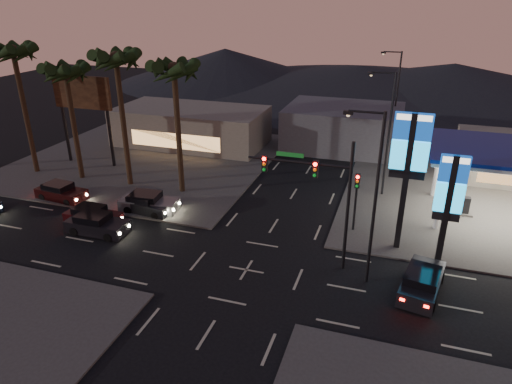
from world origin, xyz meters
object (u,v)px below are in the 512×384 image
(car_lane_b_front, at_px, (149,203))
(car_lane_a_mid, at_px, (93,216))
(suv_station, at_px, (422,282))
(car_lane_b_mid, at_px, (146,204))
(car_lane_a_front, at_px, (97,224))
(pylon_sign_tall, at_px, (409,156))
(car_lane_b_rear, at_px, (61,192))
(traffic_signal_mast, at_px, (319,185))
(pylon_sign_short, at_px, (450,194))

(car_lane_b_front, bearing_deg, car_lane_a_mid, -130.78)
(suv_station, bearing_deg, car_lane_b_mid, 167.81)
(car_lane_a_mid, bearing_deg, car_lane_a_front, -43.66)
(pylon_sign_tall, bearing_deg, car_lane_a_front, -167.83)
(car_lane_a_mid, bearing_deg, car_lane_b_mid, 48.24)
(car_lane_b_mid, distance_m, car_lane_b_rear, 7.72)
(pylon_sign_tall, distance_m, suv_station, 7.50)
(traffic_signal_mast, xyz_separation_m, car_lane_a_mid, (-16.24, 0.25, -4.60))
(pylon_sign_tall, distance_m, car_lane_b_rear, 26.73)
(traffic_signal_mast, bearing_deg, car_lane_b_front, 165.87)
(car_lane_b_front, relative_size, car_lane_b_mid, 1.07)
(car_lane_b_rear, relative_size, suv_station, 0.92)
(pylon_sign_short, relative_size, car_lane_b_mid, 1.62)
(pylon_sign_tall, bearing_deg, car_lane_b_rear, -179.12)
(car_lane_b_rear, height_order, suv_station, suv_station)
(car_lane_a_front, relative_size, car_lane_b_mid, 1.02)
(pylon_sign_short, distance_m, traffic_signal_mast, 7.69)
(traffic_signal_mast, bearing_deg, pylon_sign_tall, 36.52)
(car_lane_a_front, bearing_deg, car_lane_b_mid, 68.94)
(pylon_sign_tall, xyz_separation_m, traffic_signal_mast, (-4.74, -3.51, -1.17))
(car_lane_b_front, distance_m, car_lane_b_mid, 0.26)
(car_lane_a_front, bearing_deg, car_lane_a_mid, 136.34)
(car_lane_b_rear, xyz_separation_m, suv_station, (27.59, -4.23, 0.05))
(pylon_sign_tall, bearing_deg, car_lane_a_mid, -171.17)
(car_lane_b_mid, xyz_separation_m, car_lane_b_rear, (-7.72, -0.06, 0.00))
(car_lane_b_rear, bearing_deg, car_lane_a_front, -32.12)
(car_lane_a_front, xyz_separation_m, suv_station, (21.39, -0.34, 0.03))
(car_lane_b_rear, distance_m, suv_station, 27.91)
(car_lane_a_mid, xyz_separation_m, suv_station, (22.47, -1.37, 0.06))
(car_lane_a_front, xyz_separation_m, car_lane_b_rear, (-6.20, 3.89, -0.02))
(pylon_sign_short, distance_m, car_lane_b_rear, 28.89)
(pylon_sign_short, distance_m, car_lane_b_front, 21.16)
(pylon_sign_short, xyz_separation_m, car_lane_a_mid, (-23.49, -2.26, -4.03))
(car_lane_b_front, xyz_separation_m, car_lane_b_mid, (-0.11, -0.23, -0.04))
(car_lane_a_mid, bearing_deg, suv_station, -3.50)
(pylon_sign_tall, relative_size, car_lane_b_front, 1.95)
(car_lane_a_mid, xyz_separation_m, car_lane_b_rear, (-5.12, 2.86, 0.01))
(pylon_sign_tall, distance_m, car_lane_a_front, 21.15)
(car_lane_a_mid, bearing_deg, traffic_signal_mast, -0.89)
(pylon_sign_short, relative_size, car_lane_b_front, 1.52)
(suv_station, bearing_deg, car_lane_a_mid, 176.50)
(car_lane_a_front, relative_size, suv_station, 0.93)
(pylon_sign_short, bearing_deg, car_lane_b_front, 177.54)
(car_lane_a_mid, xyz_separation_m, car_lane_b_mid, (2.61, 2.92, 0.01))
(pylon_sign_short, distance_m, car_lane_a_front, 22.99)
(car_lane_a_mid, relative_size, suv_station, 0.89)
(car_lane_b_front, height_order, suv_station, suv_station)
(traffic_signal_mast, distance_m, car_lane_a_front, 15.85)
(traffic_signal_mast, relative_size, car_lane_b_rear, 1.85)
(car_lane_b_front, relative_size, car_lane_b_rear, 1.06)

